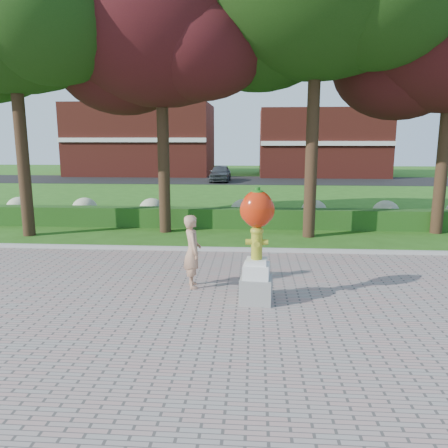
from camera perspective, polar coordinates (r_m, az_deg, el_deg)
ground at (r=11.23m, az=-3.71°, el=-7.52°), size 100.00×100.00×0.00m
walkway at (r=7.59m, az=-7.90°, el=-16.96°), size 40.00×14.00×0.04m
curb at (r=14.07m, az=-2.09°, el=-3.36°), size 40.00×0.18×0.15m
lawn_hedge at (r=17.90m, az=-0.75°, el=0.82°), size 24.00×0.70×0.80m
hydrangea_row at (r=18.82m, az=1.23°, el=1.79°), size 20.10×1.10×0.99m
street at (r=38.74m, az=1.82°, el=5.75°), size 50.00×8.00×0.02m
building_left at (r=46.00m, az=-10.63°, el=10.75°), size 14.00×8.00×7.00m
building_right at (r=45.03m, az=12.54°, el=10.29°), size 12.00×8.00×6.40m
tree_far_left at (r=18.37m, az=-26.36°, el=23.79°), size 9.00×7.68×11.66m
tree_mid_left at (r=17.42m, az=-8.61°, el=23.27°), size 8.25×7.04×10.69m
hydrant_sculpture at (r=9.43m, az=4.30°, el=-2.41°), size 0.74×0.74×2.54m
woman at (r=10.51m, az=-4.15°, el=-3.58°), size 0.59×0.74×1.77m
parked_car at (r=37.47m, az=-0.50°, el=6.68°), size 1.70×4.18×1.42m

